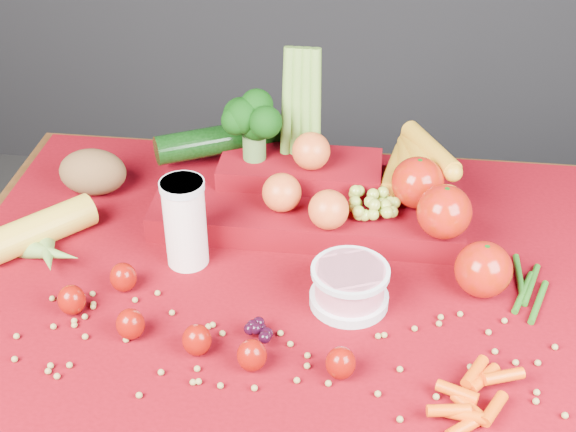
# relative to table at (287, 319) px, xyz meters

# --- Properties ---
(table) EXTENTS (1.10, 0.80, 0.75)m
(table) POSITION_rel_table_xyz_m (0.00, 0.00, 0.00)
(table) COLOR #331F0B
(table) RESTS_ON ground
(red_cloth) EXTENTS (1.05, 0.75, 0.01)m
(red_cloth) POSITION_rel_table_xyz_m (0.00, 0.00, 0.10)
(red_cloth) COLOR #6A030D
(red_cloth) RESTS_ON table
(milk_glass) EXTENTS (0.07, 0.07, 0.15)m
(milk_glass) POSITION_rel_table_xyz_m (-0.16, 0.00, 0.19)
(milk_glass) COLOR white
(milk_glass) RESTS_ON red_cloth
(yogurt_bowl) EXTENTS (0.12, 0.12, 0.06)m
(yogurt_bowl) POSITION_rel_table_xyz_m (0.10, -0.07, 0.14)
(yogurt_bowl) COLOR silver
(yogurt_bowl) RESTS_ON red_cloth
(strawberry_scatter) EXTENTS (0.44, 0.18, 0.05)m
(strawberry_scatter) POSITION_rel_table_xyz_m (-0.13, -0.17, 0.13)
(strawberry_scatter) COLOR #7E1100
(strawberry_scatter) RESTS_ON red_cloth
(dark_grape_cluster) EXTENTS (0.06, 0.05, 0.03)m
(dark_grape_cluster) POSITION_rel_table_xyz_m (-0.03, -0.17, 0.12)
(dark_grape_cluster) COLOR black
(dark_grape_cluster) RESTS_ON red_cloth
(soybean_scatter) EXTENTS (0.84, 0.24, 0.01)m
(soybean_scatter) POSITION_rel_table_xyz_m (0.00, -0.20, 0.11)
(soybean_scatter) COLOR olive
(soybean_scatter) RESTS_ON red_cloth
(corn_ear) EXTENTS (0.25, 0.26, 0.06)m
(corn_ear) POSITION_rel_table_xyz_m (-0.39, -0.01, 0.13)
(corn_ear) COLOR yellow
(corn_ear) RESTS_ON red_cloth
(potato) EXTENTS (0.12, 0.09, 0.08)m
(potato) POSITION_rel_table_xyz_m (-0.37, 0.18, 0.15)
(potato) COLOR brown
(potato) RESTS_ON red_cloth
(baby_carrot_pile) EXTENTS (0.18, 0.18, 0.03)m
(baby_carrot_pile) POSITION_rel_table_xyz_m (0.29, -0.25, 0.12)
(baby_carrot_pile) COLOR #D74507
(baby_carrot_pile) RESTS_ON red_cloth
(green_bean_pile) EXTENTS (0.14, 0.12, 0.01)m
(green_bean_pile) POSITION_rel_table_xyz_m (0.37, -0.01, 0.11)
(green_bean_pile) COLOR #1E5914
(green_bean_pile) RESTS_ON red_cloth
(produce_mound) EXTENTS (0.61, 0.38, 0.27)m
(produce_mound) POSITION_rel_table_xyz_m (0.05, 0.15, 0.17)
(produce_mound) COLOR #6A030D
(produce_mound) RESTS_ON red_cloth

